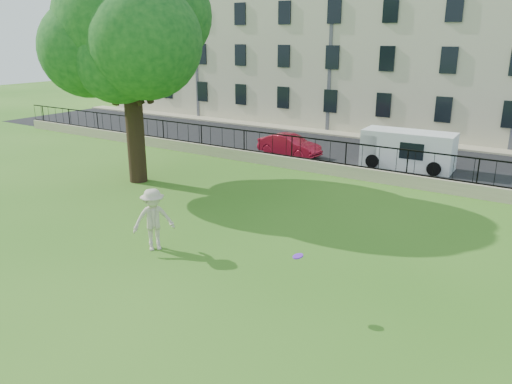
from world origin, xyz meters
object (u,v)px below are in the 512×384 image
Objects in this scene: tree at (127,27)px; man at (153,220)px; frisbee at (298,256)px; white_van at (408,150)px; red_sedan at (289,145)px.

tree reaches higher than man.
tree is at bearing 86.88° from man.
white_van reaches higher than frisbee.
frisbee is 0.06× the size of white_van.
man is at bearing -105.86° from white_van.
red_sedan is (-2.90, 13.89, -0.41)m from man.
man is at bearing -40.22° from tree.
red_sedan is 6.59m from white_van.
tree is 15.04m from white_van.
frisbee is 15.72m from white_van.
tree reaches higher than frisbee.
tree is 2.27× the size of white_van.
red_sedan is at bearing 48.89° from man.
frisbee is at bearing -59.98° from man.
frisbee is at bearing -144.64° from red_sedan.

